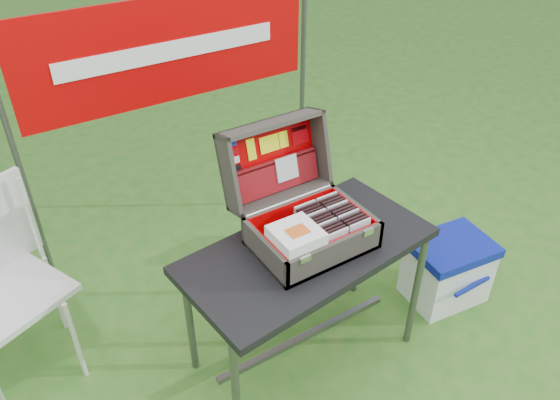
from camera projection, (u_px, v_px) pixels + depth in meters
ground at (283, 358)px, 2.81m from camera, size 80.00×80.00×0.00m
table at (306, 304)px, 2.64m from camera, size 1.20×0.69×0.71m
table_top at (308, 250)px, 2.44m from camera, size 1.20×0.69×0.04m
table_leg_fl at (236, 389)px, 2.27m from camera, size 0.04×0.04×0.67m
table_leg_fr at (415, 294)px, 2.72m from camera, size 0.04×0.04×0.67m
table_leg_bl at (190, 320)px, 2.58m from camera, size 0.04×0.04×0.67m
table_leg_br at (358, 245)px, 3.03m from camera, size 0.04×0.04×0.67m
table_brace at (304, 337)px, 2.77m from camera, size 0.99×0.03×0.03m
suitcase at (305, 196)px, 2.35m from camera, size 0.51×0.52×0.47m
suitcase_base_bottom at (311, 243)px, 2.44m from camera, size 0.51×0.36×0.02m
suitcase_base_wall_front at (335, 255)px, 2.29m from camera, size 0.51×0.02×0.14m
suitcase_base_wall_back at (290, 214)px, 2.52m from camera, size 0.51×0.02×0.14m
suitcase_base_wall_left at (264, 253)px, 2.30m from camera, size 0.02×0.36×0.14m
suitcase_base_wall_right at (355, 215)px, 2.51m from camera, size 0.02×0.36×0.14m
suitcase_liner_floor at (311, 241)px, 2.43m from camera, size 0.47×0.32×0.01m
suitcase_latch_left at (305, 259)px, 2.17m from camera, size 0.05×0.01×0.03m
suitcase_latch_right at (368, 232)px, 2.32m from camera, size 0.05×0.01×0.03m
suitcase_hinge at (289, 201)px, 2.49m from camera, size 0.46×0.02×0.02m
suitcase_lid_back at (270, 158)px, 2.52m from camera, size 0.51×0.11×0.36m
suitcase_lid_rim_far at (271, 124)px, 2.41m from camera, size 0.51×0.14×0.05m
suitcase_lid_rim_near at (281, 195)px, 2.54m from camera, size 0.51×0.14×0.05m
suitcase_lid_rim_left at (229, 176)px, 2.37m from camera, size 0.02×0.22×0.39m
suitcase_lid_rim_right at (320, 146)px, 2.59m from camera, size 0.02×0.22×0.39m
suitcase_lid_liner at (271, 158)px, 2.51m from camera, size 0.46×0.09×0.31m
suitcase_liner_wall_front at (334, 251)px, 2.29m from camera, size 0.47×0.01×0.12m
suitcase_liner_wall_back at (292, 213)px, 2.51m from camera, size 0.47×0.01×0.12m
suitcase_liner_wall_left at (267, 250)px, 2.30m from camera, size 0.01×0.32×0.12m
suitcase_liner_wall_right at (353, 215)px, 2.50m from camera, size 0.01×0.32×0.12m
suitcase_lid_pocket at (276, 176)px, 2.53m from camera, size 0.45×0.07×0.15m
suitcase_pocket_edge at (274, 162)px, 2.50m from camera, size 0.44×0.02×0.02m
suitcase_pocket_cd at (287, 168)px, 2.53m from camera, size 0.11×0.04×0.11m
lid_sticker_cc_a at (231, 143)px, 2.38m from camera, size 0.05×0.01×0.03m
lid_sticker_cc_b at (233, 152)px, 2.39m from camera, size 0.05×0.01×0.03m
lid_sticker_cc_c at (234, 160)px, 2.41m from camera, size 0.05×0.01×0.03m
lid_sticker_cc_d at (236, 169)px, 2.42m from camera, size 0.05×0.01×0.03m
lid_card_neon_tall at (251, 149)px, 2.44m from camera, size 0.04×0.03×0.10m
lid_card_neon_main at (269, 144)px, 2.48m from camera, size 0.10×0.02×0.08m
lid_card_neon_small at (284, 139)px, 2.52m from camera, size 0.05×0.02×0.08m
lid_sticker_band at (300, 134)px, 2.56m from camera, size 0.09×0.03×0.09m
lid_sticker_band_bar at (299, 128)px, 2.55m from camera, size 0.08×0.01×0.02m
cd_left_0 at (337, 243)px, 2.31m from camera, size 0.11×0.01×0.13m
cd_left_1 at (334, 241)px, 2.32m from camera, size 0.11×0.01×0.13m
cd_left_2 at (331, 238)px, 2.34m from camera, size 0.11×0.01×0.13m
cd_left_3 at (328, 236)px, 2.35m from camera, size 0.11×0.01×0.13m
cd_left_4 at (325, 234)px, 2.37m from camera, size 0.11×0.01×0.13m
cd_left_5 at (323, 231)px, 2.38m from camera, size 0.11×0.01×0.13m
cd_left_6 at (320, 229)px, 2.39m from camera, size 0.11×0.01×0.13m
cd_left_7 at (317, 226)px, 2.41m from camera, size 0.11×0.01×0.13m
cd_left_8 at (315, 224)px, 2.42m from camera, size 0.11×0.01×0.13m
cd_left_9 at (312, 222)px, 2.44m from camera, size 0.11×0.01×0.13m
cd_left_10 at (310, 220)px, 2.45m from camera, size 0.11×0.01×0.13m
cd_left_11 at (307, 217)px, 2.46m from camera, size 0.11×0.01×0.13m
cd_left_12 at (305, 215)px, 2.48m from camera, size 0.11×0.01×0.13m
cd_right_0 at (359, 234)px, 2.37m from camera, size 0.11×0.01×0.13m
cd_right_1 at (356, 231)px, 2.38m from camera, size 0.11×0.01×0.13m
cd_right_2 at (353, 229)px, 2.39m from camera, size 0.11×0.01×0.13m
cd_right_3 at (350, 227)px, 2.41m from camera, size 0.11×0.01×0.13m
cd_right_4 at (348, 224)px, 2.42m from camera, size 0.11×0.01×0.13m
cd_right_5 at (345, 222)px, 2.43m from camera, size 0.11×0.01×0.13m
cd_right_6 at (342, 220)px, 2.45m from camera, size 0.11×0.01×0.13m
cd_right_7 at (339, 217)px, 2.46m from camera, size 0.11×0.01×0.13m
cd_right_8 at (337, 215)px, 2.48m from camera, size 0.11×0.01×0.13m
cd_right_9 at (334, 213)px, 2.49m from camera, size 0.11×0.01×0.13m
cd_right_10 at (331, 211)px, 2.50m from camera, size 0.11×0.01×0.13m
cd_right_11 at (329, 209)px, 2.52m from camera, size 0.11×0.01×0.13m
cd_right_12 at (326, 207)px, 2.53m from camera, size 0.11×0.01×0.13m
songbook_0 at (296, 239)px, 2.26m from camera, size 0.19×0.19×0.00m
songbook_1 at (296, 238)px, 2.26m from camera, size 0.19×0.19×0.00m
songbook_2 at (296, 237)px, 2.25m from camera, size 0.19×0.19×0.00m
songbook_3 at (296, 236)px, 2.25m from camera, size 0.19×0.19×0.00m
songbook_4 at (296, 235)px, 2.25m from camera, size 0.19×0.19×0.00m
songbook_5 at (296, 234)px, 2.24m from camera, size 0.19×0.19×0.00m
songbook_6 at (296, 233)px, 2.24m from camera, size 0.19×0.19×0.00m
songbook_7 at (296, 232)px, 2.24m from camera, size 0.19×0.19×0.00m
songbook_8 at (296, 231)px, 2.24m from camera, size 0.19×0.19×0.00m
songbook_9 at (296, 231)px, 2.23m from camera, size 0.19×0.19×0.00m
songbook_graphic at (298, 231)px, 2.22m from camera, size 0.09×0.07×0.00m
cooler at (447, 270)px, 3.08m from camera, size 0.48×0.39×0.39m
cooler_body at (446, 273)px, 3.09m from camera, size 0.45×0.36×0.33m
cooler_lid at (452, 247)px, 2.98m from camera, size 0.48×0.39×0.05m
cooler_handle at (472, 286)px, 2.95m from camera, size 0.26×0.02×0.02m
chair at (13, 297)px, 2.50m from camera, size 0.59×0.62×0.96m
chair_seat at (12, 295)px, 2.49m from camera, size 0.58×0.58×0.03m
chair_leg_fr at (76, 341)px, 2.59m from camera, size 0.02×0.02×0.49m
chair_leg_br at (56, 294)px, 2.85m from camera, size 0.02×0.02×0.49m
chair_upright_right at (31, 219)px, 2.59m from camera, size 0.02×0.02×0.46m
cardboard_box at (336, 224)px, 3.41m from camera, size 0.40×0.15×0.42m
banner_post_left at (20, 170)px, 2.71m from camera, size 0.03×0.03×1.70m
banner_post_right at (302, 94)px, 3.46m from camera, size 0.03×0.03×1.70m
banner at (170, 50)px, 2.82m from camera, size 1.60×0.02×0.55m
banner_text at (171, 51)px, 2.81m from camera, size 1.20×0.00×0.10m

